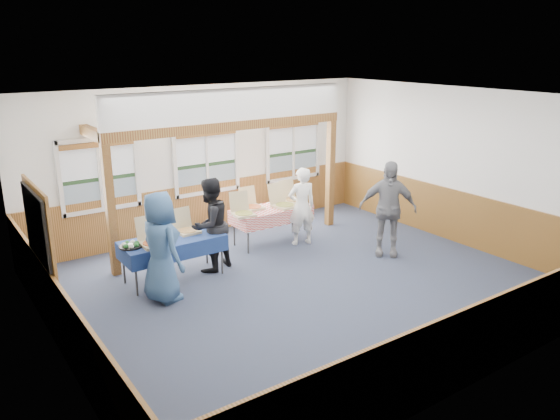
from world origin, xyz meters
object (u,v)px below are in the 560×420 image
Objects in this scene: table_right at (271,211)px; man_blue at (161,247)px; table_left at (173,242)px; woman_white at (302,206)px; woman_black at (210,225)px; person_grey at (388,209)px.

man_blue reaches higher than table_right.
table_left is 0.86m from man_blue.
woman_black is (-2.18, -0.14, 0.05)m from woman_white.
woman_white is 3.50m from man_blue.
table_right is at bearing -30.28° from woman_white.
table_left is 0.76m from woman_black.
person_grey is at bearing -5.23° from table_left.
table_left and table_right have the same top height.
person_grey is (4.42, -0.62, 0.03)m from man_blue.
woman_black is 1.39m from man_blue.
table_left is 1.18× the size of woman_white.
man_blue is at bearing -113.17° from table_left.
man_blue is 4.47m from person_grey.
person_grey reaches higher than woman_white.
table_left is 1.10× the size of woman_black.
table_right is 2.38m from person_grey.
woman_black is 0.92× the size of person_grey.
woman_white is 2.19m from woman_black.
table_right is (2.46, 0.56, -0.00)m from table_left.
woman_black reaches higher than woman_white.
woman_white is 1.76m from person_grey.
table_left is 1.05× the size of man_blue.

